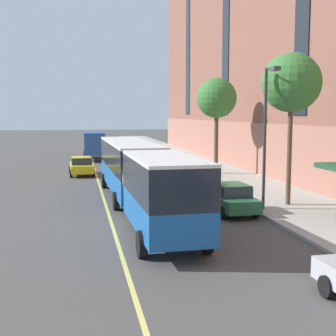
{
  "coord_description": "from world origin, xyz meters",
  "views": [
    {
      "loc": [
        -2.53,
        -21.53,
        5.18
      ],
      "look_at": [
        2.99,
        6.94,
        1.8
      ],
      "focal_mm": 50.0,
      "sensor_mm": 36.0,
      "label": 1
    }
  ],
  "objects_px": {
    "parked_car_red_0": "(162,160)",
    "street_tree_mid_block": "(291,83)",
    "city_bus": "(139,173)",
    "parked_car_green_4": "(230,198)",
    "parked_car_black_2": "(150,154)",
    "box_truck": "(94,144)",
    "taxi_cab": "(81,166)",
    "street_lamp": "(267,124)",
    "fire_hydrant": "(173,160)",
    "parked_car_black_5": "(189,175)",
    "street_tree_far_uptown": "(217,99)"
  },
  "relations": [
    {
      "from": "parked_car_red_0",
      "to": "fire_hydrant",
      "type": "xyz_separation_m",
      "value": [
        1.61,
        2.36,
        -0.29
      ]
    },
    {
      "from": "city_bus",
      "to": "street_tree_mid_block",
      "type": "height_order",
      "value": "street_tree_mid_block"
    },
    {
      "from": "city_bus",
      "to": "box_truck",
      "type": "distance_m",
      "value": 28.33
    },
    {
      "from": "street_lamp",
      "to": "fire_hydrant",
      "type": "height_order",
      "value": "street_lamp"
    },
    {
      "from": "street_lamp",
      "to": "fire_hydrant",
      "type": "bearing_deg",
      "value": 90.24
    },
    {
      "from": "taxi_cab",
      "to": "street_lamp",
      "type": "height_order",
      "value": "street_lamp"
    },
    {
      "from": "parked_car_red_0",
      "to": "street_tree_mid_block",
      "type": "distance_m",
      "value": 21.22
    },
    {
      "from": "street_tree_far_uptown",
      "to": "fire_hydrant",
      "type": "distance_m",
      "value": 10.57
    },
    {
      "from": "box_truck",
      "to": "taxi_cab",
      "type": "relative_size",
      "value": 1.68
    },
    {
      "from": "city_bus",
      "to": "parked_car_black_2",
      "type": "bearing_deg",
      "value": 80.03
    },
    {
      "from": "parked_car_black_2",
      "to": "street_tree_mid_block",
      "type": "distance_m",
      "value": 27.39
    },
    {
      "from": "box_truck",
      "to": "street_tree_mid_block",
      "type": "distance_m",
      "value": 31.05
    },
    {
      "from": "parked_car_red_0",
      "to": "taxi_cab",
      "type": "height_order",
      "value": "same"
    },
    {
      "from": "parked_car_red_0",
      "to": "box_truck",
      "type": "height_order",
      "value": "box_truck"
    },
    {
      "from": "box_truck",
      "to": "parked_car_red_0",
      "type": "bearing_deg",
      "value": -55.89
    },
    {
      "from": "taxi_cab",
      "to": "fire_hydrant",
      "type": "distance_m",
      "value": 11.25
    },
    {
      "from": "parked_car_black_5",
      "to": "box_truck",
      "type": "relative_size",
      "value": 0.6
    },
    {
      "from": "parked_car_black_2",
      "to": "box_truck",
      "type": "bearing_deg",
      "value": 156.04
    },
    {
      "from": "taxi_cab",
      "to": "street_lamp",
      "type": "distance_m",
      "value": 19.82
    },
    {
      "from": "street_lamp",
      "to": "street_tree_far_uptown",
      "type": "bearing_deg",
      "value": 83.1
    },
    {
      "from": "box_truck",
      "to": "fire_hydrant",
      "type": "height_order",
      "value": "box_truck"
    },
    {
      "from": "parked_car_black_2",
      "to": "box_truck",
      "type": "height_order",
      "value": "box_truck"
    },
    {
      "from": "parked_car_red_0",
      "to": "taxi_cab",
      "type": "distance_m",
      "value": 8.64
    },
    {
      "from": "city_bus",
      "to": "parked_car_green_4",
      "type": "distance_m",
      "value": 5.04
    },
    {
      "from": "fire_hydrant",
      "to": "parked_car_black_2",
      "type": "bearing_deg",
      "value": 114.25
    },
    {
      "from": "parked_car_red_0",
      "to": "street_tree_far_uptown",
      "type": "height_order",
      "value": "street_tree_far_uptown"
    },
    {
      "from": "street_tree_mid_block",
      "to": "street_lamp",
      "type": "xyz_separation_m",
      "value": [
        -1.8,
        -1.04,
        -2.18
      ]
    },
    {
      "from": "street_tree_mid_block",
      "to": "parked_car_green_4",
      "type": "bearing_deg",
      "value": -167.15
    },
    {
      "from": "parked_car_black_2",
      "to": "fire_hydrant",
      "type": "xyz_separation_m",
      "value": [
        1.83,
        -4.06,
        -0.29
      ]
    },
    {
      "from": "parked_car_black_2",
      "to": "fire_hydrant",
      "type": "height_order",
      "value": "parked_car_black_2"
    },
    {
      "from": "parked_car_black_2",
      "to": "parked_car_green_4",
      "type": "height_order",
      "value": "same"
    },
    {
      "from": "parked_car_red_0",
      "to": "fire_hydrant",
      "type": "height_order",
      "value": "parked_car_red_0"
    },
    {
      "from": "parked_car_black_2",
      "to": "street_tree_far_uptown",
      "type": "height_order",
      "value": "street_tree_far_uptown"
    },
    {
      "from": "box_truck",
      "to": "parked_car_black_5",
      "type": "bearing_deg",
      "value": -73.36
    },
    {
      "from": "street_tree_far_uptown",
      "to": "fire_hydrant",
      "type": "bearing_deg",
      "value": 102.53
    },
    {
      "from": "taxi_cab",
      "to": "street_tree_mid_block",
      "type": "relative_size",
      "value": 0.53
    },
    {
      "from": "parked_car_green_4",
      "to": "box_truck",
      "type": "relative_size",
      "value": 0.62
    },
    {
      "from": "parked_car_red_0",
      "to": "taxi_cab",
      "type": "relative_size",
      "value": 1.01
    },
    {
      "from": "parked_car_green_4",
      "to": "parked_car_black_2",
      "type": "bearing_deg",
      "value": 90.18
    },
    {
      "from": "parked_car_red_0",
      "to": "parked_car_green_4",
      "type": "height_order",
      "value": "same"
    },
    {
      "from": "parked_car_red_0",
      "to": "taxi_cab",
      "type": "xyz_separation_m",
      "value": [
        -7.65,
        -4.03,
        -0.0
      ]
    },
    {
      "from": "taxi_cab",
      "to": "fire_hydrant",
      "type": "relative_size",
      "value": 6.13
    },
    {
      "from": "parked_car_black_5",
      "to": "taxi_cab",
      "type": "distance_m",
      "value": 10.49
    },
    {
      "from": "parked_car_green_4",
      "to": "parked_car_black_5",
      "type": "relative_size",
      "value": 1.02
    },
    {
      "from": "street_lamp",
      "to": "taxi_cab",
      "type": "bearing_deg",
      "value": 118.76
    },
    {
      "from": "fire_hydrant",
      "to": "parked_car_black_5",
      "type": "bearing_deg",
      "value": -96.95
    },
    {
      "from": "parked_car_red_0",
      "to": "parked_car_black_2",
      "type": "height_order",
      "value": "same"
    },
    {
      "from": "parked_car_black_2",
      "to": "street_lamp",
      "type": "height_order",
      "value": "street_lamp"
    },
    {
      "from": "parked_car_black_2",
      "to": "box_truck",
      "type": "xyz_separation_m",
      "value": [
        -5.91,
        2.62,
        0.99
      ]
    },
    {
      "from": "street_tree_far_uptown",
      "to": "city_bus",
      "type": "bearing_deg",
      "value": -122.27
    }
  ]
}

